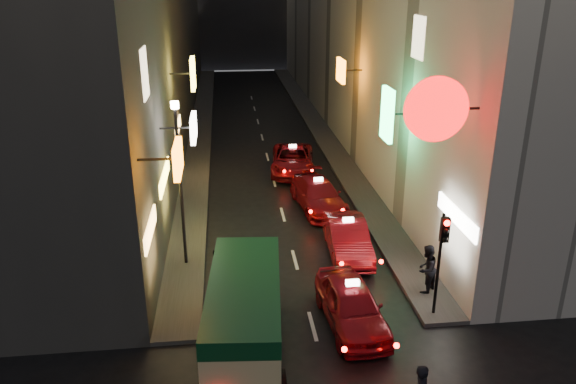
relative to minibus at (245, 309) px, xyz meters
name	(u,v)px	position (x,y,z in m)	size (l,w,h in m)	color
sidewalk_left	(201,127)	(-2.09, 26.64, -1.47)	(1.50, 52.00, 0.15)	#454340
sidewalk_right	(316,124)	(6.41, 26.64, -1.47)	(1.50, 52.00, 0.15)	#454340
minibus	(245,309)	(0.00, 0.00, 0.00)	(2.46, 5.83, 2.44)	#D1BE82
taxi_near	(352,302)	(3.38, 1.11, -0.71)	(2.52, 5.36, 1.83)	maroon
taxi_second	(348,235)	(4.30, 5.91, -0.73)	(2.33, 5.21, 1.80)	maroon
taxi_third	(318,193)	(3.91, 10.71, -0.74)	(2.68, 5.26, 1.77)	maroon
taxi_far	(293,158)	(3.37, 16.20, -0.72)	(2.75, 5.41, 1.82)	maroon
pedestrian_sidewalk	(427,266)	(6.32, 2.56, -0.41)	(0.74, 0.46, 1.97)	black
traffic_light	(443,244)	(6.16, 1.11, 1.14)	(0.26, 0.43, 3.50)	black
lamp_post	(180,174)	(-2.04, 5.64, 2.18)	(0.28, 0.28, 6.22)	black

